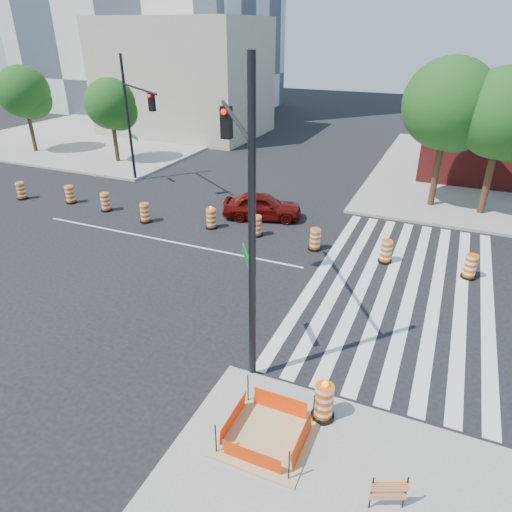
% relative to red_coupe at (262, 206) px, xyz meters
% --- Properties ---
extents(ground, '(120.00, 120.00, 0.00)m').
position_rel_red_coupe_xyz_m(ground, '(-3.20, -4.48, -0.70)').
color(ground, black).
rests_on(ground, ground).
extents(sidewalk_nw, '(22.00, 22.00, 0.15)m').
position_rel_red_coupe_xyz_m(sidewalk_nw, '(-21.20, 13.52, -0.62)').
color(sidewalk_nw, gray).
rests_on(sidewalk_nw, ground).
extents(crosswalk_east, '(6.75, 13.50, 0.01)m').
position_rel_red_coupe_xyz_m(crosswalk_east, '(7.75, -4.48, -0.69)').
color(crosswalk_east, silver).
rests_on(crosswalk_east, ground).
extents(lane_centerline, '(14.00, 0.12, 0.01)m').
position_rel_red_coupe_xyz_m(lane_centerline, '(-3.20, -4.48, -0.69)').
color(lane_centerline, silver).
rests_on(lane_centerline, ground).
extents(excavation_pit, '(2.20, 2.20, 0.90)m').
position_rel_red_coupe_xyz_m(excavation_pit, '(5.80, -13.48, -0.48)').
color(excavation_pit, tan).
rests_on(excavation_pit, ground).
extents(beige_midrise, '(14.00, 10.00, 10.00)m').
position_rel_red_coupe_xyz_m(beige_midrise, '(-15.20, 17.52, 4.30)').
color(beige_midrise, tan).
rests_on(beige_midrise, ground).
extents(red_coupe, '(4.40, 2.73, 1.40)m').
position_rel_red_coupe_xyz_m(red_coupe, '(0.00, 0.00, 0.00)').
color(red_coupe, '#540A07').
rests_on(red_coupe, ground).
extents(signal_pole_se, '(3.66, 5.51, 8.56)m').
position_rel_red_coupe_xyz_m(signal_pole_se, '(3.54, -9.93, 4.54)').
color(signal_pole_se, black).
rests_on(signal_pole_se, ground).
extents(signal_pole_nw, '(4.77, 3.44, 7.61)m').
position_rel_red_coupe_xyz_m(signal_pole_nw, '(-9.12, 2.00, 3.97)').
color(signal_pole_nw, black).
rests_on(signal_pole_nw, ground).
extents(pit_drum, '(0.61, 0.61, 1.19)m').
position_rel_red_coupe_xyz_m(pit_drum, '(6.87, -12.31, -0.05)').
color(pit_drum, black).
rests_on(pit_drum, ground).
extents(barricade, '(0.73, 0.35, 0.92)m').
position_rel_red_coupe_xyz_m(barricade, '(8.78, -14.18, -0.05)').
color(barricade, '#EB5A04').
rests_on(barricade, ground).
extents(tree_north_a, '(3.92, 3.92, 6.66)m').
position_rel_red_coupe_xyz_m(tree_north_a, '(-22.38, 5.85, 3.77)').
color(tree_north_a, '#382314').
rests_on(tree_north_a, ground).
extents(tree_north_b, '(3.55, 3.55, 6.04)m').
position_rel_red_coupe_xyz_m(tree_north_b, '(-14.23, 5.99, 3.35)').
color(tree_north_b, '#382314').
rests_on(tree_north_b, ground).
extents(tree_north_c, '(4.68, 4.68, 7.96)m').
position_rel_red_coupe_xyz_m(tree_north_c, '(8.12, 5.46, 4.64)').
color(tree_north_c, '#382314').
rests_on(tree_north_c, ground).
extents(tree_north_d, '(4.45, 4.45, 7.57)m').
position_rel_red_coupe_xyz_m(tree_north_d, '(10.70, 5.21, 4.38)').
color(tree_north_d, '#382314').
rests_on(tree_north_d, ground).
extents(median_drum_0, '(0.60, 0.60, 1.02)m').
position_rel_red_coupe_xyz_m(median_drum_0, '(-14.23, -2.85, -0.22)').
color(median_drum_0, black).
rests_on(median_drum_0, ground).
extents(median_drum_1, '(0.60, 0.60, 1.02)m').
position_rel_red_coupe_xyz_m(median_drum_1, '(-11.09, -2.23, -0.22)').
color(median_drum_1, black).
rests_on(median_drum_1, ground).
extents(median_drum_2, '(0.60, 0.60, 1.02)m').
position_rel_red_coupe_xyz_m(median_drum_2, '(-8.37, -2.42, -0.22)').
color(median_drum_2, black).
rests_on(median_drum_2, ground).
extents(median_drum_3, '(0.60, 0.60, 1.02)m').
position_rel_red_coupe_xyz_m(median_drum_3, '(-5.38, -2.90, -0.22)').
color(median_drum_3, black).
rests_on(median_drum_3, ground).
extents(median_drum_4, '(0.60, 0.60, 1.18)m').
position_rel_red_coupe_xyz_m(median_drum_4, '(-1.85, -2.23, -0.21)').
color(median_drum_4, black).
rests_on(median_drum_4, ground).
extents(median_drum_5, '(0.60, 0.60, 1.02)m').
position_rel_red_coupe_xyz_m(median_drum_5, '(0.62, -2.19, -0.22)').
color(median_drum_5, black).
rests_on(median_drum_5, ground).
extents(median_drum_6, '(0.60, 0.60, 1.02)m').
position_rel_red_coupe_xyz_m(median_drum_6, '(3.69, -2.56, -0.22)').
color(median_drum_6, black).
rests_on(median_drum_6, ground).
extents(median_drum_7, '(0.60, 0.60, 1.02)m').
position_rel_red_coupe_xyz_m(median_drum_7, '(6.85, -2.55, -0.22)').
color(median_drum_7, black).
rests_on(median_drum_7, ground).
extents(median_drum_8, '(0.60, 0.60, 1.02)m').
position_rel_red_coupe_xyz_m(median_drum_8, '(10.19, -2.60, -0.22)').
color(median_drum_8, black).
rests_on(median_drum_8, ground).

